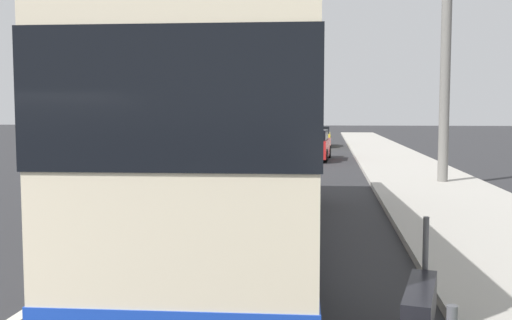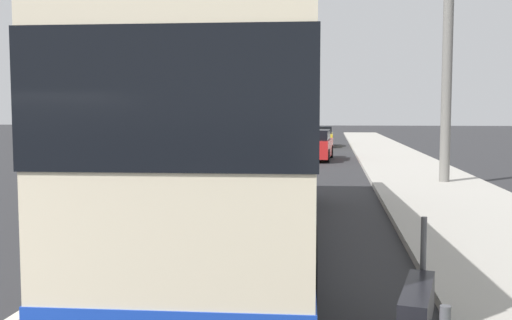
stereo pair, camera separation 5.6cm
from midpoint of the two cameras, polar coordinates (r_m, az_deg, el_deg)
sidewalk_curb at (r=12.40m, az=21.54°, el=-6.01°), size 110.00×3.60×0.14m
lane_divider_line at (r=12.52m, az=-9.11°, el=-5.96°), size 110.00×0.16×0.01m
coach_bus at (r=10.42m, az=-1.52°, el=2.57°), size 11.79×3.01×3.28m
motorcycle_angled at (r=5.63m, az=15.50°, el=-14.39°), size 2.13×0.54×1.25m
car_oncoming at (r=28.67m, az=5.22°, el=1.45°), size 4.51×2.11×1.49m
car_side_street at (r=40.51m, az=5.92°, el=2.28°), size 4.60×1.96×1.41m
car_ahead_same_lane at (r=42.68m, az=0.12°, el=2.49°), size 4.02×2.08×1.49m
utility_pole at (r=19.18m, az=17.96°, el=7.18°), size 0.31×0.31×6.45m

